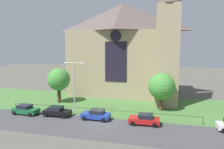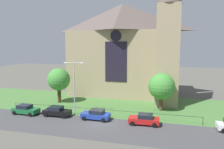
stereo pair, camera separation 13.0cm
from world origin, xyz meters
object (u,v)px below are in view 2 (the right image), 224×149
at_px(tree_left_near, 59,80).
at_px(parked_car_black, 57,111).
at_px(parked_car_green, 26,109).
at_px(streetlamp_near, 74,81).
at_px(tree_right_near, 162,86).
at_px(parked_car_blue, 96,115).
at_px(church_building, 125,49).
at_px(parked_car_red, 144,119).

distance_m(tree_left_near, parked_car_black, 9.14).
xyz_separation_m(parked_car_green, parked_car_black, (5.32, 0.41, 0.00)).
bearing_deg(streetlamp_near, tree_right_near, 23.31).
xyz_separation_m(tree_left_near, parked_car_blue, (10.03, -7.55, -3.70)).
xyz_separation_m(tree_left_near, parked_car_black, (3.61, -7.53, -3.70)).
relative_size(tree_right_near, parked_car_green, 1.49).
height_order(church_building, tree_left_near, church_building).
bearing_deg(parked_car_red, parked_car_blue, -3.75).
xyz_separation_m(church_building, tree_left_near, (-10.74, -10.52, -5.82)).
relative_size(streetlamp_near, parked_car_black, 2.00).
distance_m(tree_left_near, parked_car_green, 8.93).
distance_m(church_building, streetlamp_near, 17.99).
bearing_deg(tree_right_near, streetlamp_near, -156.69).
height_order(tree_right_near, parked_car_blue, tree_right_near).
height_order(parked_car_black, parked_car_blue, same).
xyz_separation_m(parked_car_green, parked_car_red, (18.88, 0.11, 0.00)).
height_order(tree_left_near, parked_car_black, tree_left_near).
distance_m(tree_right_near, parked_car_red, 8.36).
distance_m(church_building, tree_right_near, 15.13).
relative_size(church_building, streetlamp_near, 3.08).
relative_size(parked_car_green, parked_car_red, 1.01).
bearing_deg(parked_car_green, parked_car_red, 2.90).
bearing_deg(parked_car_green, parked_car_black, 6.98).
distance_m(tree_right_near, parked_car_green, 22.42).
height_order(tree_right_near, tree_left_near, tree_left_near).
height_order(church_building, parked_car_blue, church_building).
bearing_deg(parked_car_green, tree_right_near, 22.32).
xyz_separation_m(parked_car_black, parked_car_blue, (6.42, -0.03, 0.00)).
bearing_deg(church_building, tree_left_near, -135.59).
height_order(tree_right_near, streetlamp_near, streetlamp_near).
bearing_deg(parked_car_black, tree_left_near, 115.00).
height_order(tree_left_near, streetlamp_near, streetlamp_near).
xyz_separation_m(streetlamp_near, parked_car_green, (-7.68, -1.82, -4.61)).
relative_size(tree_left_near, parked_car_green, 1.55).
height_order(church_building, parked_car_red, church_building).
xyz_separation_m(tree_right_near, streetlamp_near, (-13.18, -5.68, 1.23)).
distance_m(parked_car_black, parked_car_blue, 6.42).
bearing_deg(parked_car_blue, parked_car_green, 3.12).
xyz_separation_m(parked_car_blue, parked_car_red, (7.14, -0.27, 0.00)).
height_order(tree_right_near, parked_car_green, tree_right_near).
relative_size(tree_right_near, tree_left_near, 0.96).
relative_size(tree_left_near, streetlamp_near, 0.79).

